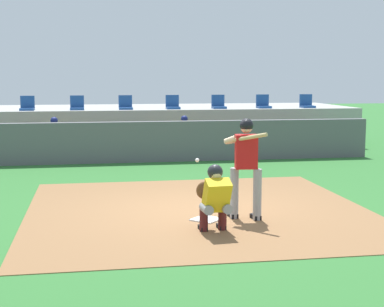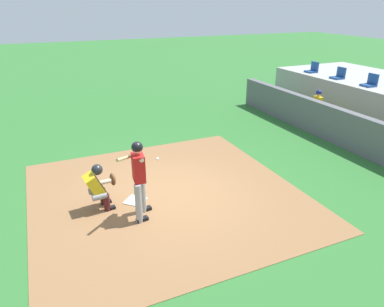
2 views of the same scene
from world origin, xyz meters
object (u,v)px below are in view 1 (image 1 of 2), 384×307
at_px(stadium_seat_2, 77,106).
at_px(stadium_seat_4, 173,105).
at_px(batter_at_plate, 246,162).
at_px(stadium_seat_6, 263,104).
at_px(stadium_seat_5, 219,105).
at_px(dugout_player_0, 54,138).
at_px(dugout_player_1, 185,136).
at_px(stadium_seat_3, 126,105).
at_px(home_plate, 206,219).
at_px(stadium_seat_7, 307,104).
at_px(catcher_crouched, 214,196).
at_px(stadium_seat_1, 27,106).

height_order(stadium_seat_2, stadium_seat_4, same).
xyz_separation_m(batter_at_plate, stadium_seat_6, (3.37, 10.22, 0.50)).
distance_m(stadium_seat_4, stadium_seat_5, 1.62).
bearing_deg(dugout_player_0, batter_at_plate, -65.23).
distance_m(dugout_player_1, stadium_seat_4, 2.21).
bearing_deg(stadium_seat_3, home_plate, -85.44).
bearing_deg(stadium_seat_2, stadium_seat_7, 0.00).
height_order(dugout_player_1, stadium_seat_5, stadium_seat_5).
bearing_deg(stadium_seat_7, catcher_crouched, -117.50).
bearing_deg(batter_at_plate, stadium_seat_5, 80.30).
bearing_deg(batter_at_plate, stadium_seat_1, 114.94).
relative_size(home_plate, stadium_seat_5, 0.92).
xyz_separation_m(stadium_seat_4, stadium_seat_7, (4.88, 0.00, 0.00)).
xyz_separation_m(stadium_seat_3, stadium_seat_5, (3.25, 0.00, 0.00)).
height_order(dugout_player_0, stadium_seat_7, stadium_seat_7).
height_order(dugout_player_1, stadium_seat_2, stadium_seat_2).
height_order(home_plate, batter_at_plate, batter_at_plate).
xyz_separation_m(batter_at_plate, stadium_seat_2, (-3.13, 10.22, 0.50)).
xyz_separation_m(home_plate, stadium_seat_1, (-4.06, 10.18, 1.51)).
xyz_separation_m(catcher_crouched, stadium_seat_7, (5.71, 10.97, 0.93)).
bearing_deg(home_plate, stadium_seat_6, 68.24).
height_order(home_plate, stadium_seat_5, stadium_seat_5).
distance_m(stadium_seat_1, stadium_seat_5, 6.50).
bearing_deg(stadium_seat_2, dugout_player_1, -31.25).
relative_size(home_plate, stadium_seat_1, 0.92).
bearing_deg(dugout_player_1, catcher_crouched, -96.01).
distance_m(batter_at_plate, dugout_player_0, 9.02).
height_order(dugout_player_0, stadium_seat_1, stadium_seat_1).
height_order(dugout_player_1, stadium_seat_7, stadium_seat_7).
bearing_deg(catcher_crouched, stadium_seat_6, 69.57).
bearing_deg(stadium_seat_4, home_plate, -94.56).
bearing_deg(stadium_seat_1, stadium_seat_3, 0.00).
bearing_deg(stadium_seat_4, stadium_seat_2, 180.00).
relative_size(stadium_seat_5, stadium_seat_7, 1.00).
relative_size(catcher_crouched, stadium_seat_6, 3.74).
xyz_separation_m(dugout_player_1, stadium_seat_5, (1.52, 2.03, 0.86)).
distance_m(batter_at_plate, stadium_seat_3, 10.34).
bearing_deg(stadium_seat_7, dugout_player_1, -156.91).
relative_size(home_plate, dugout_player_0, 0.34).
bearing_deg(dugout_player_0, catcher_crouched, -71.08).
height_order(dugout_player_0, stadium_seat_6, stadium_seat_6).
distance_m(dugout_player_1, stadium_seat_3, 2.81).
bearing_deg(dugout_player_1, stadium_seat_4, 92.91).
bearing_deg(stadium_seat_7, stadium_seat_4, 180.00).
relative_size(batter_at_plate, stadium_seat_4, 3.76).
distance_m(catcher_crouched, stadium_seat_2, 11.27).
height_order(home_plate, stadium_seat_3, stadium_seat_3).
bearing_deg(stadium_seat_3, stadium_seat_4, 0.00).
relative_size(batter_at_plate, stadium_seat_3, 3.76).
bearing_deg(stadium_seat_1, stadium_seat_6, 0.00).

